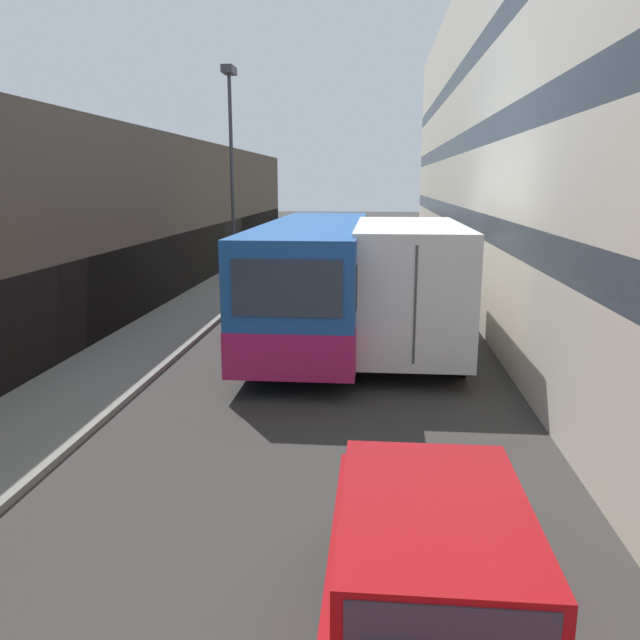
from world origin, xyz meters
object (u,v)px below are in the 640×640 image
(car_hatchback, at_px, (432,592))
(box_truck, at_px, (406,280))
(bus, at_px, (315,277))
(street_lamp, at_px, (231,144))

(car_hatchback, bearing_deg, box_truck, 88.76)
(car_hatchback, relative_size, bus, 0.41)
(car_hatchback, bearing_deg, street_lamp, 108.15)
(bus, height_order, street_lamp, street_lamp)
(box_truck, xyz_separation_m, street_lamp, (-5.59, 5.38, 3.62))
(street_lamp, bearing_deg, box_truck, -43.90)
(bus, height_order, box_truck, box_truck)
(bus, xyz_separation_m, street_lamp, (-3.24, 4.76, 3.67))
(car_hatchback, xyz_separation_m, street_lamp, (-5.35, 16.32, 4.51))
(car_hatchback, distance_m, bus, 11.78)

